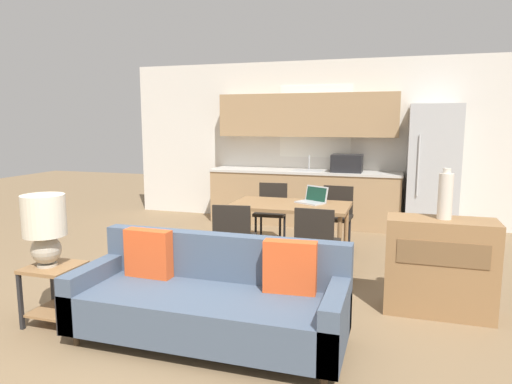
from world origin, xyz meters
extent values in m
plane|color=#7F6647|center=(0.00, 0.00, 0.00)|extent=(20.00, 20.00, 0.00)
cube|color=silver|center=(0.00, 4.63, 1.35)|extent=(6.40, 0.06, 2.70)
cube|color=white|center=(0.12, 4.59, 1.70)|extent=(1.21, 0.01, 1.19)
cube|color=tan|center=(0.00, 4.29, 0.43)|extent=(3.10, 0.62, 0.86)
cube|color=silver|center=(0.00, 4.29, 0.88)|extent=(3.13, 0.65, 0.04)
cube|color=#B2B5B7|center=(0.06, 4.24, 0.90)|extent=(0.48, 0.36, 0.01)
cylinder|color=#B7BABC|center=(0.06, 4.41, 1.02)|extent=(0.02, 0.02, 0.24)
cube|color=tan|center=(0.00, 4.43, 1.80)|extent=(2.94, 0.34, 0.70)
cube|color=black|center=(0.70, 4.24, 1.04)|extent=(0.48, 0.36, 0.28)
cube|color=#B7BABC|center=(1.97, 4.22, 0.97)|extent=(0.73, 0.72, 1.95)
cylinder|color=silver|center=(1.76, 3.84, 1.07)|extent=(0.02, 0.02, 0.88)
cube|color=olive|center=(0.27, 2.15, 0.70)|extent=(1.39, 0.81, 0.04)
cylinder|color=olive|center=(-0.37, 1.81, 0.34)|extent=(0.05, 0.05, 0.68)
cylinder|color=olive|center=(0.90, 1.81, 0.34)|extent=(0.05, 0.05, 0.68)
cylinder|color=olive|center=(-0.37, 2.49, 0.34)|extent=(0.05, 0.05, 0.68)
cylinder|color=olive|center=(0.90, 2.49, 0.34)|extent=(0.05, 0.05, 0.68)
cylinder|color=#3D2D1E|center=(-0.81, -0.37, 0.05)|extent=(0.05, 0.05, 0.10)
cylinder|color=#3D2D1E|center=(1.08, -0.37, 0.05)|extent=(0.05, 0.05, 0.10)
cylinder|color=#3D2D1E|center=(-0.81, 0.27, 0.05)|extent=(0.05, 0.05, 0.10)
cylinder|color=#3D2D1E|center=(1.08, 0.27, 0.05)|extent=(0.05, 0.05, 0.10)
cube|color=#47566B|center=(0.13, -0.05, 0.25)|extent=(2.10, 0.80, 0.31)
cube|color=#47566B|center=(0.13, 0.28, 0.44)|extent=(2.10, 0.14, 0.69)
cube|color=#47566B|center=(-0.84, -0.05, 0.32)|extent=(0.14, 0.80, 0.45)
cube|color=#47566B|center=(1.11, -0.05, 0.32)|extent=(0.14, 0.80, 0.45)
cube|color=#E05123|center=(-0.48, 0.15, 0.61)|extent=(0.40, 0.13, 0.40)
cube|color=#E05123|center=(0.73, 0.15, 0.61)|extent=(0.41, 0.15, 0.40)
cube|color=olive|center=(-1.24, -0.10, 0.49)|extent=(0.41, 0.41, 0.03)
cube|color=olive|center=(-1.24, -0.10, 0.11)|extent=(0.37, 0.37, 0.02)
cube|color=#232326|center=(-1.42, -0.28, 0.24)|extent=(0.03, 0.03, 0.47)
cube|color=#232326|center=(-1.05, -0.28, 0.24)|extent=(0.03, 0.03, 0.47)
cube|color=#232326|center=(-1.42, 0.09, 0.24)|extent=(0.03, 0.03, 0.47)
cube|color=#232326|center=(-1.05, 0.09, 0.24)|extent=(0.03, 0.03, 0.47)
cylinder|color=#B2A893|center=(-1.27, -0.12, 0.51)|extent=(0.16, 0.16, 0.02)
sphere|color=#B2A893|center=(-1.27, -0.12, 0.64)|extent=(0.24, 0.24, 0.24)
cylinder|color=beige|center=(-1.27, -0.12, 0.93)|extent=(0.35, 0.35, 0.34)
cube|color=olive|center=(1.86, 1.09, 0.43)|extent=(0.92, 0.40, 0.86)
cube|color=brown|center=(1.86, 0.89, 0.60)|extent=(0.73, 0.01, 0.21)
cylinder|color=beige|center=(1.88, 1.10, 1.05)|extent=(0.12, 0.12, 0.40)
cylinder|color=beige|center=(1.88, 1.10, 1.28)|extent=(0.07, 0.07, 0.04)
cube|color=black|center=(-0.18, 1.44, 0.44)|extent=(0.48, 0.48, 0.04)
cube|color=black|center=(-0.15, 1.25, 0.65)|extent=(0.40, 0.09, 0.38)
cylinder|color=black|center=(-0.04, 1.63, 0.21)|extent=(0.03, 0.03, 0.42)
cylinder|color=black|center=(-0.37, 1.58, 0.21)|extent=(0.03, 0.03, 0.42)
cylinder|color=black|center=(0.02, 1.30, 0.21)|extent=(0.03, 0.03, 0.42)
cylinder|color=black|center=(-0.32, 1.25, 0.21)|extent=(0.03, 0.03, 0.42)
cube|color=black|center=(0.71, 1.51, 0.44)|extent=(0.43, 0.43, 0.04)
cube|color=black|center=(0.70, 1.31, 0.65)|extent=(0.40, 0.04, 0.38)
cylinder|color=black|center=(0.89, 1.67, 0.21)|extent=(0.03, 0.03, 0.42)
cylinder|color=black|center=(0.55, 1.68, 0.21)|extent=(0.03, 0.03, 0.42)
cylinder|color=black|center=(0.88, 1.33, 0.21)|extent=(0.03, 0.03, 0.42)
cylinder|color=black|center=(0.54, 1.34, 0.21)|extent=(0.03, 0.03, 0.42)
cube|color=black|center=(-0.18, 2.87, 0.44)|extent=(0.45, 0.45, 0.04)
cube|color=black|center=(-0.19, 3.06, 0.65)|extent=(0.40, 0.06, 0.38)
cylinder|color=black|center=(-0.33, 2.69, 0.21)|extent=(0.03, 0.03, 0.42)
cylinder|color=black|center=(0.00, 2.71, 0.21)|extent=(0.03, 0.03, 0.42)
cylinder|color=black|center=(-0.36, 3.03, 0.21)|extent=(0.03, 0.03, 0.42)
cylinder|color=black|center=(-0.02, 3.05, 0.21)|extent=(0.03, 0.03, 0.42)
cube|color=black|center=(0.71, 2.84, 0.44)|extent=(0.45, 0.45, 0.04)
cube|color=black|center=(0.72, 3.04, 0.65)|extent=(0.40, 0.06, 0.38)
cylinder|color=black|center=(0.53, 2.68, 0.21)|extent=(0.03, 0.03, 0.42)
cylinder|color=black|center=(0.87, 2.66, 0.21)|extent=(0.03, 0.03, 0.42)
cylinder|color=black|center=(0.55, 3.02, 0.21)|extent=(0.03, 0.03, 0.42)
cylinder|color=black|center=(0.89, 3.00, 0.21)|extent=(0.03, 0.03, 0.42)
cube|color=#B7BABC|center=(0.49, 2.26, 0.73)|extent=(0.39, 0.35, 0.02)
cube|color=#B7BABC|center=(0.54, 2.36, 0.82)|extent=(0.31, 0.20, 0.20)
cube|color=#143828|center=(0.54, 2.36, 0.82)|extent=(0.27, 0.17, 0.17)
camera|label=1|loc=(1.47, -3.09, 1.69)|focal=32.00mm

